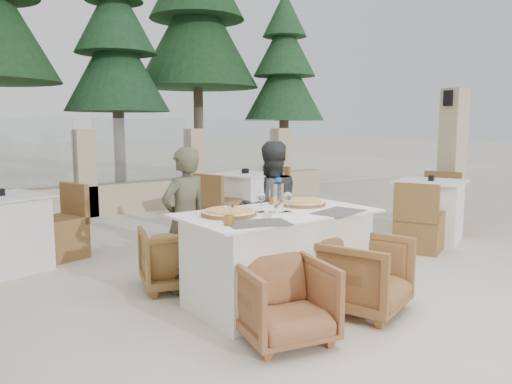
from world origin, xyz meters
TOP-DOWN VIEW (x-y plane):
  - ground at (0.00, 0.00)m, footprint 80.00×80.00m
  - perimeter_wall_far at (0.00, 4.80)m, footprint 10.00×0.34m
  - lantern_pillar at (4.20, 1.00)m, footprint 0.34×0.34m
  - pine_centre at (1.50, 7.20)m, footprint 2.20×2.20m
  - pine_mid_right at (3.80, 7.80)m, footprint 2.99×2.99m
  - pine_far_right at (5.50, 6.50)m, footprint 1.98×1.98m
  - dining_table at (0.03, -0.09)m, footprint 1.60×0.90m
  - placemat_near_left at (-0.38, -0.39)m, footprint 0.52×0.41m
  - placemat_near_right at (0.42, -0.40)m, footprint 0.52×0.41m
  - pizza_left at (-0.38, -0.00)m, footprint 0.44×0.44m
  - pizza_right at (0.41, 0.03)m, footprint 0.46×0.46m
  - water_bottle at (0.01, -0.13)m, footprint 0.11×0.11m
  - wine_glass_centre at (-0.09, -0.03)m, footprint 0.10×0.10m
  - wine_glass_near at (0.10, -0.15)m, footprint 0.09×0.09m
  - beer_glass_left at (-0.59, -0.31)m, footprint 0.09×0.09m
  - beer_glass_right at (0.24, 0.23)m, footprint 0.08×0.08m
  - olive_dish at (-0.15, -0.25)m, footprint 0.13×0.13m
  - armchair_far_left at (-0.47, 0.76)m, footprint 0.75×0.76m
  - armchair_far_right at (0.46, 0.88)m, footprint 0.88×0.89m
  - armchair_near_left at (-0.39, -0.70)m, footprint 0.72×0.73m
  - armchair_near_right at (0.46, -0.65)m, footprint 0.83×0.84m
  - diner_left at (-0.45, 0.61)m, footprint 0.52×0.39m
  - diner_right at (0.46, 0.56)m, footprint 0.71×0.60m
  - bg_table_a at (-1.65, 2.26)m, footprint 1.80×1.24m
  - bg_table_b at (1.67, 2.71)m, footprint 1.82×1.30m
  - bg_table_c at (3.02, 0.52)m, footprint 1.83×1.41m

SIDE VIEW (x-z plane):
  - ground at x=0.00m, z-range 0.00..0.00m
  - armchair_near_left at x=-0.39m, z-range 0.00..0.56m
  - armchair_far_left at x=-0.47m, z-range 0.00..0.56m
  - armchair_near_right at x=0.46m, z-range 0.00..0.60m
  - armchair_far_right at x=0.46m, z-range 0.00..0.62m
  - dining_table at x=0.03m, z-range 0.00..0.77m
  - bg_table_a at x=-1.65m, z-range 0.00..0.77m
  - bg_table_b at x=1.67m, z-range 0.00..0.77m
  - bg_table_c at x=3.02m, z-range 0.00..0.77m
  - diner_left at x=-0.45m, z-range 0.00..1.29m
  - diner_right at x=0.46m, z-range 0.00..1.32m
  - placemat_near_left at x=-0.38m, z-range 0.77..0.77m
  - placemat_near_right at x=0.42m, z-range 0.77..0.77m
  - olive_dish at x=-0.15m, z-range 0.77..0.81m
  - pizza_right at x=0.41m, z-range 0.77..0.82m
  - pizza_left at x=-0.38m, z-range 0.77..0.83m
  - perimeter_wall_far at x=0.00m, z-range 0.00..1.60m
  - beer_glass_right at x=0.24m, z-range 0.77..0.90m
  - beer_glass_left at x=-0.59m, z-range 0.77..0.92m
  - wine_glass_centre at x=-0.09m, z-range 0.77..0.95m
  - wine_glass_near at x=0.10m, z-range 0.77..0.95m
  - water_bottle at x=0.01m, z-range 0.77..1.05m
  - lantern_pillar at x=4.20m, z-range 0.00..2.00m
  - pine_far_right at x=5.50m, z-range 0.00..4.50m
  - pine_centre at x=1.50m, z-range 0.00..5.00m
  - pine_mid_right at x=3.80m, z-range 0.00..6.80m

